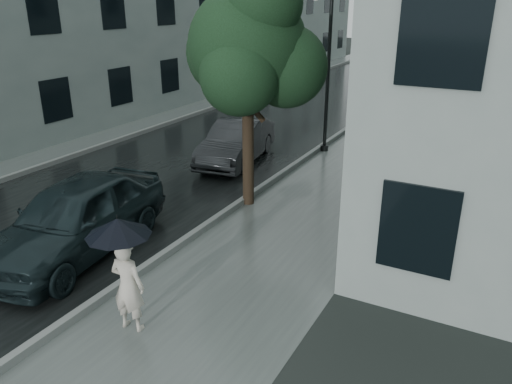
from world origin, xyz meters
The scene contains 14 objects.
ground centered at (0.00, 0.00, 0.00)m, with size 120.00×120.00×0.00m, color black.
sidewalk centered at (0.25, 12.00, 0.00)m, with size 3.50×60.00×0.01m, color slate.
kerb_near centered at (-1.57, 12.00, 0.07)m, with size 0.15×60.00×0.15m, color slate.
asphalt_road centered at (-5.08, 12.00, 0.00)m, with size 6.85×60.00×0.00m, color black.
kerb_far centered at (-8.57, 12.00, 0.07)m, with size 0.15×60.00×0.15m, color slate.
sidewalk_far centered at (-9.50, 12.00, 0.00)m, with size 1.70×60.00×0.01m, color #4C5451.
building_far_a centered at (-13.77, 8.00, 4.75)m, with size 7.02×20.00×9.50m.
building_far_b centered at (-13.77, 30.00, 4.00)m, with size 7.02×18.00×8.00m.
pedestrian centered at (-0.59, -1.00, 0.79)m, with size 0.57×0.37×1.56m, color beige.
umbrella centered at (-0.62, -1.05, 1.84)m, with size 1.19×1.19×1.09m.
street_tree centered at (-1.45, 4.63, 4.00)m, with size 3.67×3.33×5.79m.
lamp_post centered at (-1.55, 9.97, 3.00)m, with size 0.85×0.32×5.25m.
car_near centered at (-3.33, 0.50, 0.80)m, with size 1.87×4.65×1.58m, color black.
car_far centered at (-3.50, 7.46, 0.67)m, with size 1.41×4.05×1.34m, color black.
Camera 1 is at (4.39, -6.05, 5.06)m, focal length 35.00 mm.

